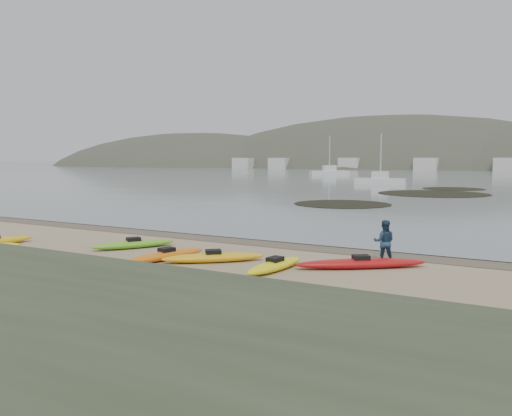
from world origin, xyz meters
The scene contains 6 objects.
ground centered at (0.00, 0.00, 0.00)m, with size 600.00×600.00×0.00m, color tan.
wet_sand centered at (0.00, -0.30, 0.00)m, with size 60.00×60.00×0.00m, color brown.
water centered at (0.00, 300.00, 0.01)m, with size 1200.00×1200.00×0.00m, color slate.
kayaks centered at (0.26, -4.83, 0.17)m, with size 22.12×10.60×0.34m.
person_east centered at (6.50, -2.24, 0.79)m, with size 0.76×0.60×1.57m, color navy.
kelp_mats centered at (0.97, 33.55, 0.03)m, with size 14.11×33.99×0.04m.
Camera 1 is at (11.03, -19.94, 3.76)m, focal length 35.00 mm.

